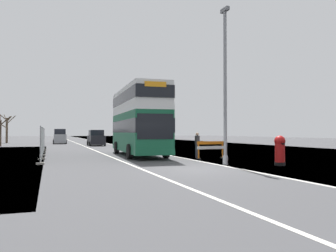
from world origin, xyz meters
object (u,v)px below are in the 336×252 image
(double_decker_bus, at_px, (138,120))
(car_receding_mid, at_px, (60,137))
(roadworks_barrier, at_px, (211,147))
(red_pillar_postbox, at_px, (280,149))
(car_receding_far, at_px, (60,137))
(pedestrian_at_kerb, at_px, (197,145))
(car_oncoming_near, at_px, (96,138))
(lamppost_foreground, at_px, (225,90))

(double_decker_bus, xyz_separation_m, car_receding_mid, (-4.82, 29.27, -1.65))
(roadworks_barrier, bearing_deg, red_pillar_postbox, -73.51)
(car_receding_far, xyz_separation_m, pedestrian_at_kerb, (7.89, -40.37, -0.08))
(roadworks_barrier, relative_size, car_oncoming_near, 0.47)
(car_oncoming_near, bearing_deg, lamppost_foreground, -83.61)
(car_oncoming_near, relative_size, car_receding_mid, 0.95)
(red_pillar_postbox, xyz_separation_m, car_oncoming_near, (-5.79, 29.67, 0.09))
(roadworks_barrier, distance_m, pedestrian_at_kerb, 1.20)
(double_decker_bus, bearing_deg, red_pillar_postbox, -62.02)
(roadworks_barrier, bearing_deg, double_decker_bus, 128.18)
(lamppost_foreground, xyz_separation_m, car_receding_mid, (-7.46, 37.88, -3.02))
(car_receding_mid, xyz_separation_m, pedestrian_at_kerb, (8.07, -32.90, -0.17))
(car_receding_far, bearing_deg, red_pillar_postbox, -78.04)
(car_receding_mid, bearing_deg, lamppost_foreground, -78.86)
(red_pillar_postbox, distance_m, car_receding_mid, 40.40)
(roadworks_barrier, xyz_separation_m, car_receding_mid, (-8.54, 34.00, 0.29))
(car_oncoming_near, bearing_deg, red_pillar_postbox, -78.96)
(car_receding_mid, height_order, car_receding_far, car_receding_mid)
(lamppost_foreground, distance_m, car_receding_mid, 38.72)
(red_pillar_postbox, bearing_deg, pedestrian_at_kerb, 107.70)
(lamppost_foreground, distance_m, roadworks_barrier, 5.21)
(car_receding_mid, bearing_deg, car_receding_far, 88.57)
(car_oncoming_near, bearing_deg, double_decker_bus, -88.41)
(double_decker_bus, bearing_deg, lamppost_foreground, -72.99)
(double_decker_bus, bearing_deg, car_oncoming_near, 91.59)
(car_receding_far, relative_size, pedestrian_at_kerb, 2.59)
(red_pillar_postbox, bearing_deg, lamppost_foreground, 154.35)
(pedestrian_at_kerb, bearing_deg, car_receding_far, 101.05)
(lamppost_foreground, xyz_separation_m, car_receding_far, (-7.27, 45.35, -3.11))
(lamppost_foreground, xyz_separation_m, car_oncoming_near, (-3.18, 28.42, -3.10))
(double_decker_bus, relative_size, red_pillar_postbox, 6.49)
(car_oncoming_near, height_order, car_receding_mid, car_receding_mid)
(car_receding_mid, bearing_deg, pedestrian_at_kerb, -76.21)
(roadworks_barrier, bearing_deg, lamppost_foreground, -105.62)
(pedestrian_at_kerb, bearing_deg, double_decker_bus, 131.85)
(roadworks_barrier, height_order, car_receding_mid, car_receding_mid)
(double_decker_bus, height_order, car_oncoming_near, double_decker_bus)
(pedestrian_at_kerb, bearing_deg, red_pillar_postbox, -72.30)
(lamppost_foreground, height_order, car_receding_far, lamppost_foreground)
(roadworks_barrier, height_order, car_oncoming_near, car_oncoming_near)
(double_decker_bus, bearing_deg, car_receding_mid, 99.36)
(double_decker_bus, relative_size, car_receding_mid, 2.33)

